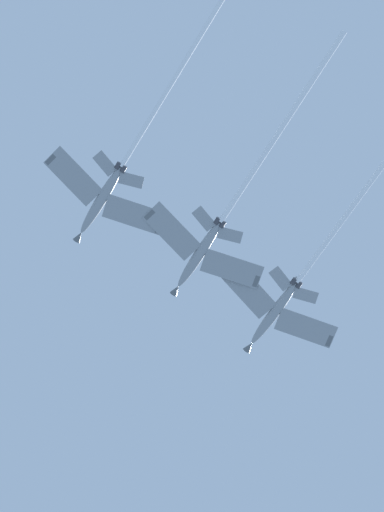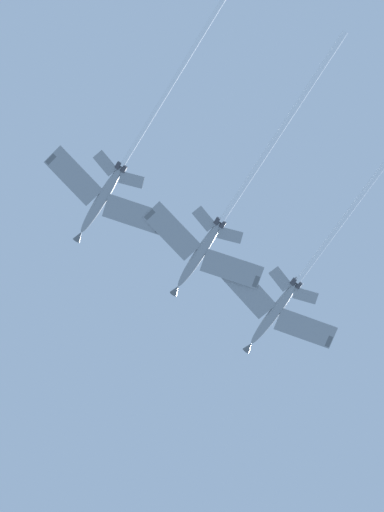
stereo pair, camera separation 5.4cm
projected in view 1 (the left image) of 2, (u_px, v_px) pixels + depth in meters
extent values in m
ellipsoid|color=gray|center=(101.00, 200.00, 126.76)|extent=(5.99, 11.79, 3.26)
cone|color=#595E60|center=(79.00, 237.00, 128.51)|extent=(1.77, 2.09, 1.44)
ellipsoid|color=black|center=(95.00, 211.00, 127.89)|extent=(2.01, 3.07, 1.34)
cube|color=gray|center=(73.00, 176.00, 126.11)|extent=(9.41, 4.79, 0.77)
cube|color=#595E60|center=(51.00, 160.00, 125.88)|extent=(0.94, 1.88, 0.41)
cube|color=gray|center=(134.00, 215.00, 126.81)|extent=(9.39, 8.19, 0.77)
cube|color=#595E60|center=(159.00, 227.00, 127.11)|extent=(1.62, 1.86, 0.41)
cube|color=gray|center=(105.00, 163.00, 125.31)|extent=(3.72, 2.05, 0.45)
cube|color=gray|center=(131.00, 180.00, 125.61)|extent=(3.92, 3.69, 0.45)
cube|color=#595E60|center=(119.00, 171.00, 126.86)|extent=(1.22, 2.68, 3.15)
cylinder|color=#38383D|center=(118.00, 166.00, 125.12)|extent=(1.16, 1.33, 0.95)
cylinder|color=#38383D|center=(123.00, 169.00, 125.18)|extent=(1.16, 1.33, 0.95)
cylinder|color=white|center=(183.00, 65.00, 120.61)|extent=(13.41, 31.89, 6.22)
ellipsoid|color=gray|center=(199.00, 254.00, 127.42)|extent=(6.02, 11.77, 3.35)
cone|color=#595E60|center=(176.00, 290.00, 129.23)|extent=(1.78, 2.10, 1.45)
ellipsoid|color=black|center=(192.00, 264.00, 128.57)|extent=(2.02, 3.07, 1.36)
cube|color=gray|center=(172.00, 231.00, 126.77)|extent=(9.42, 4.82, 0.80)
cube|color=#595E60|center=(150.00, 215.00, 126.53)|extent=(0.95, 1.88, 0.42)
cube|color=gray|center=(232.00, 269.00, 127.46)|extent=(9.38, 8.20, 0.80)
cube|color=#595E60|center=(256.00, 281.00, 127.76)|extent=(1.62, 1.86, 0.42)
cube|color=gray|center=(204.00, 219.00, 125.93)|extent=(3.72, 2.05, 0.46)
cube|color=gray|center=(230.00, 235.00, 126.23)|extent=(3.91, 3.70, 0.46)
cube|color=#595E60|center=(217.00, 226.00, 127.48)|extent=(1.23, 2.70, 3.16)
cylinder|color=#38383D|center=(217.00, 221.00, 125.74)|extent=(1.16, 1.34, 0.96)
cylinder|color=#38383D|center=(222.00, 224.00, 125.80)|extent=(1.16, 1.34, 0.96)
cylinder|color=white|center=(280.00, 130.00, 121.41)|extent=(12.70, 29.64, 6.21)
ellipsoid|color=gray|center=(274.00, 313.00, 129.27)|extent=(5.74, 11.85, 3.33)
cone|color=#595E60|center=(249.00, 347.00, 131.05)|extent=(1.75, 2.09, 1.45)
ellipsoid|color=black|center=(266.00, 322.00, 130.41)|extent=(1.96, 3.08, 1.35)
cube|color=gray|center=(248.00, 290.00, 128.60)|extent=(9.35, 4.59, 0.79)
cube|color=#595E60|center=(227.00, 273.00, 128.36)|extent=(0.90, 1.86, 0.42)
cube|color=gray|center=(306.00, 328.00, 129.32)|extent=(9.44, 8.06, 0.79)
cube|color=#595E60|center=(329.00, 341.00, 129.64)|extent=(1.60, 1.88, 0.42)
cube|color=gray|center=(281.00, 279.00, 127.79)|extent=(3.68, 1.96, 0.46)
cube|color=gray|center=(306.00, 295.00, 128.10)|extent=(3.94, 3.65, 0.46)
cube|color=#595E60|center=(292.00, 285.00, 129.34)|extent=(1.16, 2.71, 3.16)
cylinder|color=#38383D|center=(294.00, 281.00, 127.60)|extent=(1.14, 1.33, 0.95)
cylinder|color=#38383D|center=(299.00, 285.00, 127.67)|extent=(1.14, 1.33, 0.95)
cylinder|color=white|center=(361.00, 195.00, 123.33)|extent=(11.93, 29.99, 6.12)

